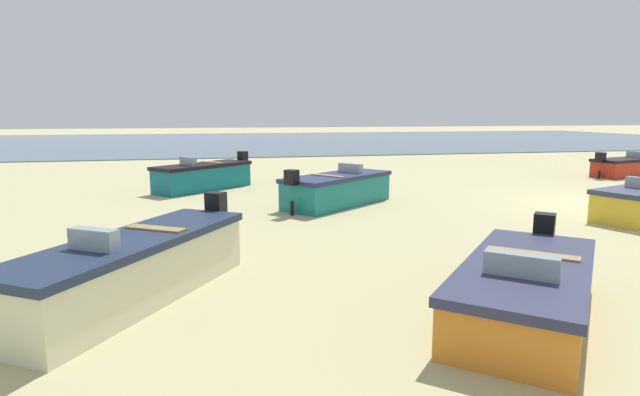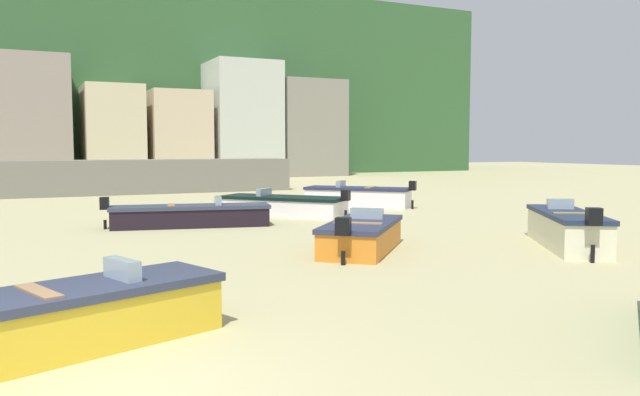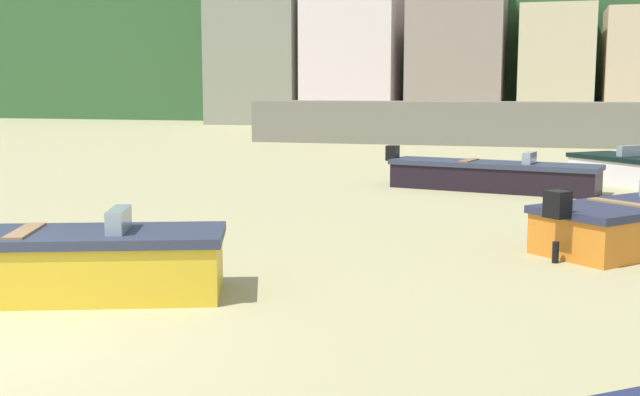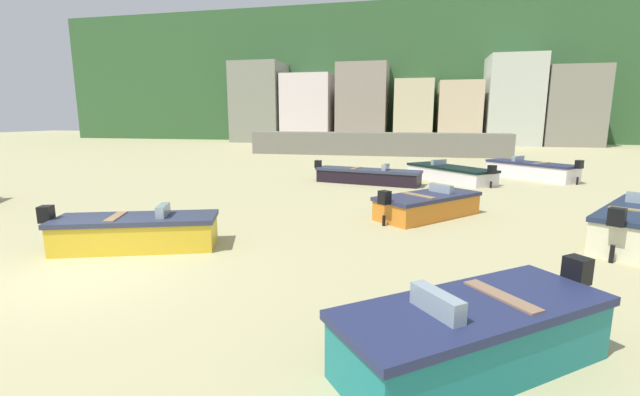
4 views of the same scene
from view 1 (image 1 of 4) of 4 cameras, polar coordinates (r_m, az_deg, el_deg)
ground_plane at (r=17.19m, az=28.53°, el=-0.72°), size 160.00×160.00×0.00m
tidal_water at (r=50.12m, az=0.67°, el=6.49°), size 80.00×36.00×0.06m
boat_cream_0 at (r=7.97m, az=-19.97°, el=-7.30°), size 3.32×4.25×1.27m
boat_orange_3 at (r=7.44m, az=22.06°, el=-9.41°), size 3.61×3.80×1.08m
boat_red_4 at (r=25.64m, az=31.02°, el=3.01°), size 3.68×2.06×1.09m
boat_teal_5 at (r=18.56m, az=-12.91°, el=2.39°), size 3.58×3.35×1.25m
boat_teal_9 at (r=15.10m, az=1.95°, el=0.98°), size 3.82×3.45×1.23m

